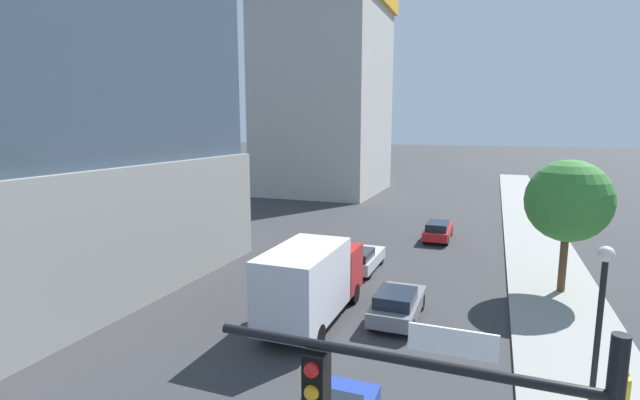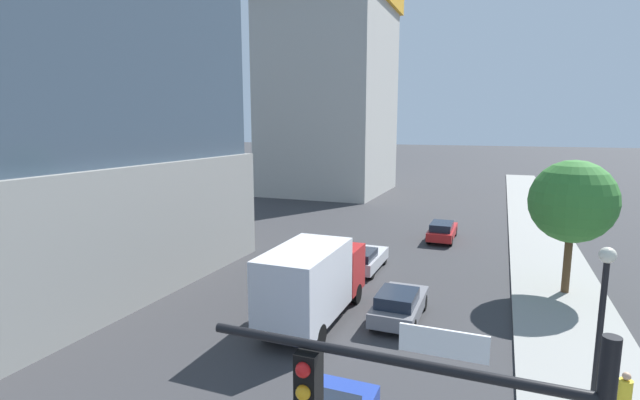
{
  "view_description": "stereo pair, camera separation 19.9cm",
  "coord_description": "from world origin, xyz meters",
  "px_view_note": "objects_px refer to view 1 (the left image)",
  "views": [
    {
      "loc": [
        5.15,
        -2.75,
        8.25
      ],
      "look_at": [
        0.22,
        10.28,
        6.0
      ],
      "focal_mm": 25.88,
      "sensor_mm": 36.0,
      "label": 1
    },
    {
      "loc": [
        5.33,
        -2.68,
        8.25
      ],
      "look_at": [
        0.22,
        10.28,
        6.0
      ],
      "focal_mm": 25.88,
      "sensor_mm": 36.0,
      "label": 2
    }
  ],
  "objects_px": {
    "street_tree": "(568,201)",
    "pedestrian_yellow_shirt": "(622,398)",
    "street_lamp": "(601,303)",
    "car_gray": "(397,304)",
    "construction_building": "(325,78)",
    "car_red": "(438,230)",
    "car_silver": "(360,259)",
    "box_truck": "(311,280)"
  },
  "relations": [
    {
      "from": "street_tree",
      "to": "pedestrian_yellow_shirt",
      "type": "bearing_deg",
      "value": -89.19
    },
    {
      "from": "street_lamp",
      "to": "pedestrian_yellow_shirt",
      "type": "relative_size",
      "value": 3.0
    },
    {
      "from": "car_gray",
      "to": "pedestrian_yellow_shirt",
      "type": "height_order",
      "value": "pedestrian_yellow_shirt"
    },
    {
      "from": "construction_building",
      "to": "car_red",
      "type": "bearing_deg",
      "value": -51.65
    },
    {
      "from": "car_silver",
      "to": "car_red",
      "type": "relative_size",
      "value": 0.91
    },
    {
      "from": "car_gray",
      "to": "box_truck",
      "type": "relative_size",
      "value": 0.6
    },
    {
      "from": "car_gray",
      "to": "pedestrian_yellow_shirt",
      "type": "relative_size",
      "value": 2.55
    },
    {
      "from": "street_tree",
      "to": "car_red",
      "type": "xyz_separation_m",
      "value": [
        -6.98,
        9.0,
        -3.93
      ]
    },
    {
      "from": "car_silver",
      "to": "street_tree",
      "type": "bearing_deg",
      "value": -0.4
    },
    {
      "from": "car_silver",
      "to": "car_gray",
      "type": "relative_size",
      "value": 1.0
    },
    {
      "from": "street_tree",
      "to": "box_truck",
      "type": "height_order",
      "value": "street_tree"
    },
    {
      "from": "box_truck",
      "to": "street_tree",
      "type": "bearing_deg",
      "value": 36.03
    },
    {
      "from": "construction_building",
      "to": "box_truck",
      "type": "bearing_deg",
      "value": -70.73
    },
    {
      "from": "street_lamp",
      "to": "car_red",
      "type": "distance_m",
      "value": 20.92
    },
    {
      "from": "car_gray",
      "to": "pedestrian_yellow_shirt",
      "type": "xyz_separation_m",
      "value": [
        7.13,
        -5.09,
        0.26
      ]
    },
    {
      "from": "construction_building",
      "to": "box_truck",
      "type": "xyz_separation_m",
      "value": [
        13.0,
        -37.17,
        -12.12
      ]
    },
    {
      "from": "construction_building",
      "to": "car_gray",
      "type": "height_order",
      "value": "construction_building"
    },
    {
      "from": "street_lamp",
      "to": "street_tree",
      "type": "distance_m",
      "value": 10.79
    },
    {
      "from": "street_tree",
      "to": "car_silver",
      "type": "bearing_deg",
      "value": 179.6
    },
    {
      "from": "construction_building",
      "to": "car_silver",
      "type": "xyz_separation_m",
      "value": [
        13.0,
        -29.59,
        -13.3
      ]
    },
    {
      "from": "car_gray",
      "to": "car_silver",
      "type": "bearing_deg",
      "value": 118.94
    },
    {
      "from": "car_gray",
      "to": "pedestrian_yellow_shirt",
      "type": "bearing_deg",
      "value": -35.5
    },
    {
      "from": "street_lamp",
      "to": "car_red",
      "type": "xyz_separation_m",
      "value": [
        -6.49,
        19.7,
        -2.71
      ]
    },
    {
      "from": "car_silver",
      "to": "pedestrian_yellow_shirt",
      "type": "distance_m",
      "value": 15.31
    },
    {
      "from": "street_tree",
      "to": "car_silver",
      "type": "distance_m",
      "value": 11.06
    },
    {
      "from": "construction_building",
      "to": "pedestrian_yellow_shirt",
      "type": "height_order",
      "value": "construction_building"
    },
    {
      "from": "street_tree",
      "to": "car_gray",
      "type": "bearing_deg",
      "value": -139.33
    },
    {
      "from": "street_lamp",
      "to": "car_red",
      "type": "bearing_deg",
      "value": 108.23
    },
    {
      "from": "street_lamp",
      "to": "box_truck",
      "type": "relative_size",
      "value": 0.71
    },
    {
      "from": "car_red",
      "to": "box_truck",
      "type": "bearing_deg",
      "value": -101.48
    },
    {
      "from": "street_lamp",
      "to": "car_red",
      "type": "relative_size",
      "value": 1.06
    },
    {
      "from": "car_gray",
      "to": "construction_building",
      "type": "bearing_deg",
      "value": 114.63
    },
    {
      "from": "construction_building",
      "to": "car_red",
      "type": "height_order",
      "value": "construction_building"
    },
    {
      "from": "pedestrian_yellow_shirt",
      "to": "street_tree",
      "type": "bearing_deg",
      "value": 90.81
    },
    {
      "from": "construction_building",
      "to": "pedestrian_yellow_shirt",
      "type": "distance_m",
      "value": 48.79
    },
    {
      "from": "car_red",
      "to": "pedestrian_yellow_shirt",
      "type": "bearing_deg",
      "value": -70.44
    },
    {
      "from": "box_truck",
      "to": "car_gray",
      "type": "bearing_deg",
      "value": 24.37
    },
    {
      "from": "construction_building",
      "to": "box_truck",
      "type": "height_order",
      "value": "construction_building"
    },
    {
      "from": "construction_building",
      "to": "car_silver",
      "type": "bearing_deg",
      "value": -66.29
    },
    {
      "from": "construction_building",
      "to": "car_red",
      "type": "xyz_separation_m",
      "value": [
        16.35,
        -20.67,
        -13.27
      ]
    },
    {
      "from": "car_red",
      "to": "car_gray",
      "type": "relative_size",
      "value": 1.1
    },
    {
      "from": "street_lamp",
      "to": "car_gray",
      "type": "relative_size",
      "value": 1.17
    }
  ]
}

